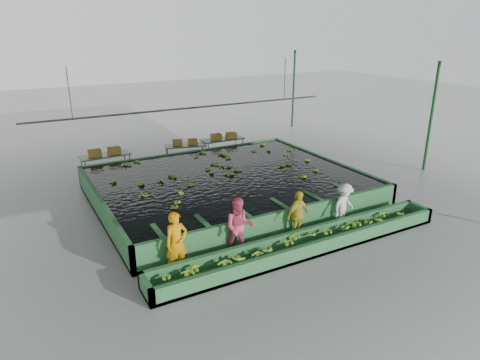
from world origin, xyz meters
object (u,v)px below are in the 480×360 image
worker_a (177,243)px  packing_table_mid (186,154)px  flotation_tank (228,186)px  box_stack_mid (185,145)px  worker_b (239,227)px  box_stack_left (105,155)px  box_stack_right (224,139)px  worker_c (298,215)px  worker_d (344,205)px  packing_table_left (106,165)px  packing_table_right (222,148)px  sorting_trough (306,244)px

worker_a → packing_table_mid: (4.03, 9.32, -0.42)m
flotation_tank → box_stack_mid: box_stack_mid is taller
worker_b → box_stack_left: bearing=123.6°
flotation_tank → box_stack_right: (2.32, 4.92, 0.55)m
worker_c → box_stack_mid: worker_c is taller
packing_table_mid → box_stack_mid: size_ratio=1.68×
worker_b → box_stack_right: size_ratio=1.35×
worker_d → packing_table_left: (-5.83, 9.21, -0.26)m
box_stack_left → box_stack_mid: bearing=2.8°
packing_table_right → worker_d: bearing=-90.7°
flotation_tank → worker_b: (-1.85, -4.30, 0.45)m
flotation_tank → packing_table_mid: packing_table_mid is taller
flotation_tank → sorting_trough: 5.10m
worker_b → box_stack_right: worker_b is taller
flotation_tank → box_stack_left: bearing=127.2°
worker_d → box_stack_left: size_ratio=1.09×
worker_c → box_stack_left: size_ratio=1.16×
worker_c → packing_table_left: 10.01m
worker_a → box_stack_mid: size_ratio=1.46×
flotation_tank → box_stack_right: size_ratio=7.53×
box_stack_left → packing_table_mid: bearing=2.4°
box_stack_right → packing_table_right: bearing=119.4°
packing_table_right → box_stack_mid: 2.08m
flotation_tank → box_stack_mid: 5.07m
worker_d → box_stack_right: (0.16, 9.22, 0.24)m
box_stack_right → worker_c: bearing=-102.7°
sorting_trough → packing_table_right: bearing=77.3°
worker_d → box_stack_right: worker_d is taller
box_stack_mid → packing_table_left: bearing=-178.0°
worker_c → packing_table_right: bearing=64.3°
sorting_trough → packing_table_right: (2.28, 10.09, 0.25)m
box_stack_right → box_stack_mid: bearing=176.5°
packing_table_left → packing_table_right: (5.94, 0.09, -0.00)m
packing_table_right → box_stack_right: (0.04, -0.08, 0.50)m
packing_table_left → box_stack_left: (-0.02, -0.06, 0.50)m
sorting_trough → box_stack_mid: (0.24, 10.15, 0.68)m
box_stack_mid → box_stack_left: bearing=-177.2°
flotation_tank → packing_table_right: 5.49m
worker_b → box_stack_mid: (2.09, 9.35, 0.03)m
sorting_trough → box_stack_left: 10.64m
worker_a → worker_d: worker_a is taller
box_stack_left → worker_b: bearing=-78.7°
packing_table_right → box_stack_right: 0.51m
worker_b → worker_d: bearing=22.3°
worker_c → box_stack_right: (2.08, 9.22, 0.19)m
packing_table_right → box_stack_left: (-5.96, -0.14, 0.50)m
packing_table_left → box_stack_left: 0.50m
worker_a → packing_table_mid: bearing=61.9°
packing_table_left → box_stack_right: bearing=0.1°
flotation_tank → worker_a: bearing=-131.4°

